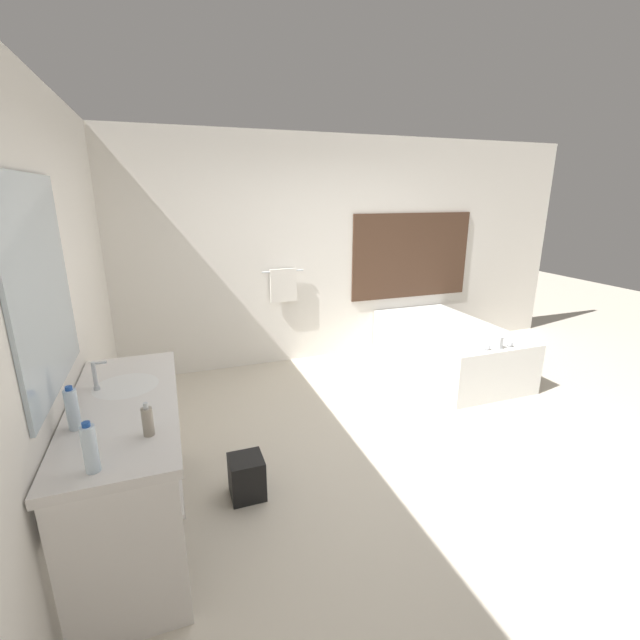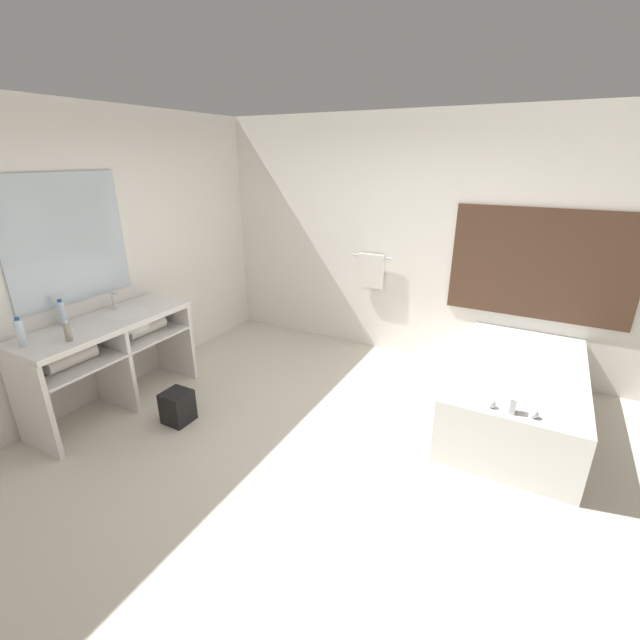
% 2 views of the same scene
% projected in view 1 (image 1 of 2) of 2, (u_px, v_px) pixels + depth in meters
% --- Properties ---
extents(ground_plane, '(16.00, 16.00, 0.00)m').
position_uv_depth(ground_plane, '(389.00, 450.00, 3.53)').
color(ground_plane, beige).
rests_on(ground_plane, ground).
extents(wall_back_with_blinds, '(7.40, 0.13, 2.70)m').
position_uv_depth(wall_back_with_blinds, '(309.00, 253.00, 5.17)').
color(wall_back_with_blinds, white).
rests_on(wall_back_with_blinds, ground_plane).
extents(wall_left_with_mirror, '(0.08, 7.40, 2.70)m').
position_uv_depth(wall_left_with_mirror, '(51.00, 318.00, 2.42)').
color(wall_left_with_mirror, white).
rests_on(wall_left_with_mirror, ground_plane).
extents(vanity_counter, '(0.59, 1.54, 0.88)m').
position_uv_depth(vanity_counter, '(129.00, 434.00, 2.55)').
color(vanity_counter, white).
rests_on(vanity_counter, ground_plane).
extents(sink_faucet, '(0.09, 0.04, 0.18)m').
position_uv_depth(sink_faucet, '(95.00, 377.00, 2.59)').
color(sink_faucet, silver).
rests_on(sink_faucet, vanity_counter).
extents(bathtub, '(1.04, 1.81, 0.66)m').
position_uv_depth(bathtub, '(447.00, 345.00, 5.07)').
color(bathtub, white).
rests_on(bathtub, ground_plane).
extents(water_bottle_1, '(0.06, 0.06, 0.24)m').
position_uv_depth(water_bottle_1, '(90.00, 448.00, 1.82)').
color(water_bottle_1, silver).
rests_on(water_bottle_1, vanity_counter).
extents(water_bottle_2, '(0.06, 0.06, 0.23)m').
position_uv_depth(water_bottle_2, '(72.00, 409.00, 2.15)').
color(water_bottle_2, silver).
rests_on(water_bottle_2, vanity_counter).
extents(soap_dispenser, '(0.05, 0.05, 0.17)m').
position_uv_depth(soap_dispenser, '(148.00, 421.00, 2.10)').
color(soap_dispenser, gray).
rests_on(soap_dispenser, vanity_counter).
extents(waste_bin, '(0.23, 0.23, 0.29)m').
position_uv_depth(waste_bin, '(247.00, 477.00, 2.96)').
color(waste_bin, black).
rests_on(waste_bin, ground_plane).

